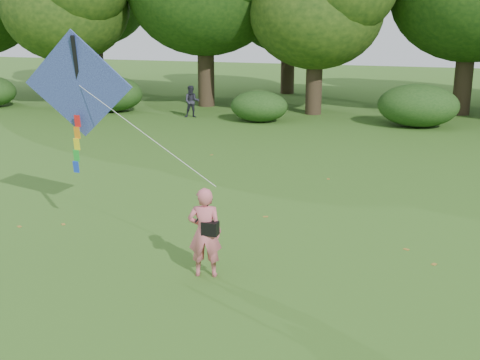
# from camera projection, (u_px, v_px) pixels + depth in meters

# --- Properties ---
(ground) EXTENTS (100.00, 100.00, 0.00)m
(ground) POSITION_uv_depth(u_px,v_px,m) (224.00, 289.00, 10.90)
(ground) COLOR #265114
(ground) RESTS_ON ground
(man_kite_flyer) EXTENTS (0.72, 0.56, 1.74)m
(man_kite_flyer) POSITION_uv_depth(u_px,v_px,m) (205.00, 232.00, 11.25)
(man_kite_flyer) COLOR #D36370
(man_kite_flyer) RESTS_ON ground
(bystander_left) EXTENTS (0.88, 0.78, 1.52)m
(bystander_left) POSITION_uv_depth(u_px,v_px,m) (192.00, 102.00, 28.70)
(bystander_left) COLOR #292836
(bystander_left) RESTS_ON ground
(crossbody_bag) EXTENTS (0.43, 0.20, 0.70)m
(crossbody_bag) POSITION_uv_depth(u_px,v_px,m) (210.00, 228.00, 11.16)
(crossbody_bag) COLOR black
(crossbody_bag) RESTS_ON ground
(flying_kite) EXTENTS (4.79, 1.86, 3.13)m
(flying_kite) POSITION_uv_depth(u_px,v_px,m) (79.00, 87.00, 12.83)
(flying_kite) COLOR #224F95
(flying_kite) RESTS_ON ground
(shrub_band) EXTENTS (39.15, 3.22, 1.88)m
(shrub_band) POSITION_uv_depth(u_px,v_px,m) (332.00, 105.00, 27.10)
(shrub_band) COLOR #264919
(shrub_band) RESTS_ON ground
(fallen_leaves) EXTENTS (11.27, 14.47, 0.01)m
(fallen_leaves) POSITION_uv_depth(u_px,v_px,m) (262.00, 217.00, 14.73)
(fallen_leaves) COLOR olive
(fallen_leaves) RESTS_ON ground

